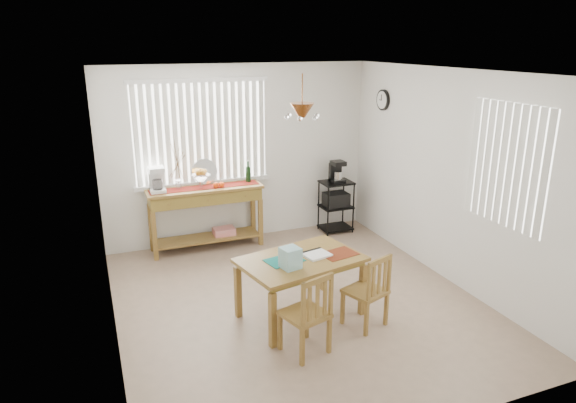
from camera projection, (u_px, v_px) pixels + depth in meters
name	position (u px, v px, depth m)	size (l,w,h in m)	color
ground	(297.00, 302.00, 5.96)	(4.00, 4.50, 0.01)	tan
room_shell	(298.00, 159.00, 5.47)	(4.20, 4.70, 2.70)	white
sideboard	(206.00, 203.00, 7.32)	(1.63, 0.46, 0.92)	olive
sideboard_items	(185.00, 179.00, 7.13)	(1.55, 0.39, 0.70)	maroon
wire_cart	(336.00, 201.00, 8.05)	(0.48, 0.38, 0.81)	black
cart_items	(337.00, 172.00, 7.91)	(0.19, 0.23, 0.33)	black
dining_table	(301.00, 265.00, 5.49)	(1.41, 1.06, 0.68)	olive
table_items	(297.00, 257.00, 5.29)	(1.04, 0.47, 0.22)	#14756E
chair_left	(307.00, 314.00, 4.86)	(0.49, 0.49, 0.85)	olive
chair_right	(368.00, 291.00, 5.34)	(0.49, 0.49, 0.82)	olive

